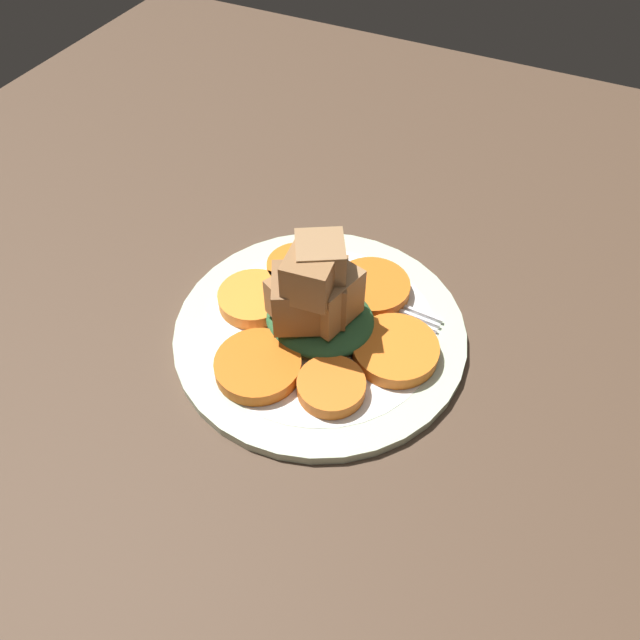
% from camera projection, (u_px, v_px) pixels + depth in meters
% --- Properties ---
extents(table_slab, '(1.20, 1.20, 0.02)m').
position_uv_depth(table_slab, '(320.00, 342.00, 0.58)').
color(table_slab, '#4C3828').
rests_on(table_slab, ground).
extents(plate, '(0.26, 0.26, 0.01)m').
position_uv_depth(plate, '(320.00, 331.00, 0.57)').
color(plate, beige).
rests_on(plate, table_slab).
extents(carrot_slice_0, '(0.06, 0.06, 0.01)m').
position_uv_depth(carrot_slice_0, '(298.00, 268.00, 0.61)').
color(carrot_slice_0, orange).
rests_on(carrot_slice_0, plate).
extents(carrot_slice_1, '(0.07, 0.07, 0.01)m').
position_uv_depth(carrot_slice_1, '(252.00, 301.00, 0.58)').
color(carrot_slice_1, orange).
rests_on(carrot_slice_1, plate).
extents(carrot_slice_2, '(0.07, 0.07, 0.01)m').
position_uv_depth(carrot_slice_2, '(258.00, 366.00, 0.53)').
color(carrot_slice_2, '#D66114').
rests_on(carrot_slice_2, plate).
extents(carrot_slice_3, '(0.06, 0.06, 0.01)m').
position_uv_depth(carrot_slice_3, '(331.00, 386.00, 0.51)').
color(carrot_slice_3, orange).
rests_on(carrot_slice_3, plate).
extents(carrot_slice_4, '(0.08, 0.08, 0.01)m').
position_uv_depth(carrot_slice_4, '(397.00, 346.00, 0.54)').
color(carrot_slice_4, orange).
rests_on(carrot_slice_4, plate).
extents(carrot_slice_5, '(0.07, 0.07, 0.01)m').
position_uv_depth(carrot_slice_5, '(372.00, 288.00, 0.59)').
color(carrot_slice_5, orange).
rests_on(carrot_slice_5, plate).
extents(center_pile, '(0.10, 0.09, 0.10)m').
position_uv_depth(center_pile, '(316.00, 299.00, 0.53)').
color(center_pile, '#2D6033').
rests_on(center_pile, plate).
extents(fork, '(0.17, 0.03, 0.00)m').
position_uv_depth(fork, '(357.00, 297.00, 0.59)').
color(fork, silver).
rests_on(fork, plate).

